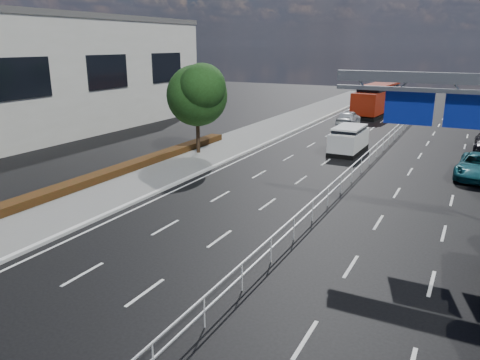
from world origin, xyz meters
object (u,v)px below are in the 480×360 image
at_px(white_minivan, 349,140).
at_px(parked_car_teal, 479,166).
at_px(near_car_dark, 397,97).
at_px(red_bus, 378,99).
at_px(near_car_silver, 348,118).

bearing_deg(white_minivan, parked_car_teal, -18.90).
bearing_deg(near_car_dark, red_bus, 84.31).
height_order(white_minivan, red_bus, red_bus).
bearing_deg(near_car_dark, parked_car_teal, 102.32).
bearing_deg(near_car_silver, white_minivan, 102.64).
relative_size(white_minivan, near_car_silver, 1.03).
bearing_deg(parked_car_teal, near_car_silver, 132.55).
xyz_separation_m(near_car_dark, parked_car_teal, (10.79, -36.31, -0.10)).
bearing_deg(parked_car_teal, red_bus, 118.57).
relative_size(white_minivan, parked_car_teal, 0.89).
bearing_deg(red_bus, parked_car_teal, -61.05).
distance_m(white_minivan, red_bus, 21.40).
relative_size(red_bus, near_car_dark, 2.34).
xyz_separation_m(red_bus, near_car_silver, (-0.95, -9.23, -1.05)).
height_order(red_bus, near_car_silver, red_bus).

